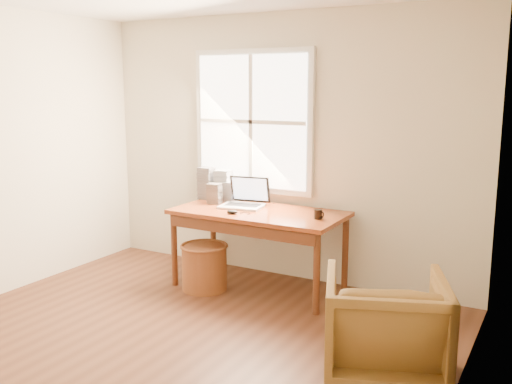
# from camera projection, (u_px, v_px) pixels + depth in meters

# --- Properties ---
(room_shell) EXTENTS (4.04, 4.54, 2.64)m
(room_shell) POSITION_uv_depth(u_px,v_px,m) (139.00, 174.00, 3.83)
(room_shell) COLOR #502C1B
(room_shell) RESTS_ON ground
(desk) EXTENTS (1.60, 0.80, 0.04)m
(desk) POSITION_uv_depth(u_px,v_px,m) (259.00, 213.00, 5.34)
(desk) COLOR brown
(desk) RESTS_ON room_shell
(armchair) EXTENTS (0.99, 1.00, 0.71)m
(armchair) POSITION_uv_depth(u_px,v_px,m) (385.00, 327.00, 3.71)
(armchair) COLOR brown
(armchair) RESTS_ON room_shell
(wicker_stool) EXTENTS (0.47, 0.47, 0.42)m
(wicker_stool) POSITION_uv_depth(u_px,v_px,m) (204.00, 268.00, 5.38)
(wicker_stool) COLOR brown
(wicker_stool) RESTS_ON room_shell
(laptop) EXTENTS (0.51, 0.53, 0.33)m
(laptop) POSITION_uv_depth(u_px,v_px,m) (241.00, 191.00, 5.44)
(laptop) COLOR silver
(laptop) RESTS_ON desk
(mouse) EXTENTS (0.12, 0.09, 0.03)m
(mouse) POSITION_uv_depth(u_px,v_px,m) (232.00, 212.00, 5.20)
(mouse) COLOR black
(mouse) RESTS_ON desk
(coffee_mug) EXTENTS (0.09, 0.09, 0.08)m
(coffee_mug) POSITION_uv_depth(u_px,v_px,m) (318.00, 214.00, 5.00)
(coffee_mug) COLOR black
(coffee_mug) RESTS_ON desk
(cd_stack_a) EXTENTS (0.16, 0.14, 0.31)m
(cd_stack_a) POSITION_uv_depth(u_px,v_px,m) (224.00, 185.00, 5.81)
(cd_stack_a) COLOR silver
(cd_stack_a) RESTS_ON desk
(cd_stack_b) EXTENTS (0.14, 0.13, 0.20)m
(cd_stack_b) POSITION_uv_depth(u_px,v_px,m) (214.00, 194.00, 5.65)
(cd_stack_b) COLOR #29292F
(cd_stack_b) RESTS_ON desk
(cd_stack_c) EXTENTS (0.15, 0.13, 0.33)m
(cd_stack_c) POSITION_uv_depth(u_px,v_px,m) (206.00, 183.00, 5.87)
(cd_stack_c) COLOR #92929F
(cd_stack_c) RESTS_ON desk
(cd_stack_d) EXTENTS (0.18, 0.17, 0.20)m
(cd_stack_d) POSITION_uv_depth(u_px,v_px,m) (231.00, 192.00, 5.76)
(cd_stack_d) COLOR #B4B7C0
(cd_stack_d) RESTS_ON desk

